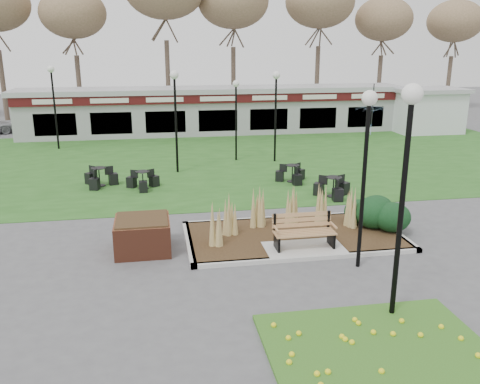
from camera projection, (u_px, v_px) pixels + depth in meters
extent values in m
plane|color=#515154|center=(305.00, 254.00, 13.97)|extent=(100.00, 100.00, 0.00)
cube|color=#25571B|center=(235.00, 159.00, 25.31)|extent=(34.00, 16.00, 0.02)
cube|color=#37651C|center=(376.00, 347.00, 9.61)|extent=(4.20, 3.00, 0.08)
cube|color=#2F1F13|center=(294.00, 236.00, 15.09)|extent=(6.22, 3.22, 0.12)
cube|color=#B7B7B2|center=(310.00, 258.00, 13.57)|extent=(6.40, 0.18, 0.12)
cube|color=#B7B7B2|center=(280.00, 218.00, 16.61)|extent=(6.40, 0.18, 0.12)
cube|color=#B7B7B2|center=(189.00, 243.00, 14.58)|extent=(0.18, 3.40, 0.12)
cube|color=#B7B7B2|center=(392.00, 230.00, 15.60)|extent=(0.18, 3.40, 0.12)
cube|color=#B7B7B2|center=(304.00, 250.00, 14.09)|extent=(2.20, 1.20, 0.13)
cone|color=tan|center=(229.00, 215.00, 14.98)|extent=(0.36, 0.36, 1.15)
cone|color=tan|center=(259.00, 209.00, 15.52)|extent=(0.36, 0.36, 1.15)
cone|color=tan|center=(292.00, 205.00, 15.89)|extent=(0.36, 0.36, 1.15)
cone|color=tan|center=(321.00, 206.00, 15.85)|extent=(0.36, 0.36, 1.15)
cone|color=tan|center=(351.00, 208.00, 15.60)|extent=(0.36, 0.36, 1.15)
cone|color=tan|center=(215.00, 225.00, 14.14)|extent=(0.36, 0.36, 1.15)
ellipsoid|color=black|center=(374.00, 212.00, 15.55)|extent=(1.21, 1.10, 0.99)
ellipsoid|color=black|center=(393.00, 217.00, 15.25)|extent=(1.10, 1.00, 0.90)
ellipsoid|color=black|center=(377.00, 209.00, 16.09)|extent=(1.06, 0.96, 0.86)
ellipsoid|color=black|center=(359.00, 211.00, 16.01)|extent=(0.92, 0.84, 0.76)
cube|color=#AF714F|center=(305.00, 233.00, 13.95)|extent=(1.70, 0.57, 0.04)
cube|color=#AF714F|center=(302.00, 220.00, 14.17)|extent=(1.70, 0.13, 0.44)
cube|color=black|center=(277.00, 242.00, 13.89)|extent=(0.06, 0.55, 0.42)
cube|color=black|center=(331.00, 239.00, 14.14)|extent=(0.06, 0.55, 0.42)
cube|color=black|center=(275.00, 222.00, 14.04)|extent=(0.06, 0.06, 0.50)
cube|color=black|center=(329.00, 219.00, 14.29)|extent=(0.06, 0.06, 0.50)
cube|color=#AF714F|center=(276.00, 229.00, 13.75)|extent=(0.05, 0.50, 0.04)
cube|color=#AF714F|center=(334.00, 225.00, 14.02)|extent=(0.05, 0.50, 0.04)
cube|color=brown|center=(143.00, 235.00, 14.07)|extent=(1.50, 1.50, 0.90)
cube|color=#2F1F13|center=(142.00, 219.00, 13.94)|extent=(1.40, 1.40, 0.06)
cube|color=#969799|center=(215.00, 113.00, 32.51)|extent=(24.00, 3.00, 2.60)
cube|color=#450E0F|center=(218.00, 99.00, 30.75)|extent=(24.00, 0.18, 0.55)
cube|color=#B6B6BB|center=(215.00, 90.00, 32.10)|extent=(24.60, 3.40, 0.30)
cube|color=silver|center=(218.00, 99.00, 30.65)|extent=(22.00, 0.02, 0.28)
cube|color=black|center=(218.00, 121.00, 31.23)|extent=(22.00, 0.10, 1.30)
cube|color=silver|center=(426.00, 112.00, 32.83)|extent=(4.00, 3.00, 2.60)
cube|color=#B6B6BB|center=(428.00, 90.00, 32.43)|extent=(4.40, 3.40, 0.25)
cylinder|color=#47382B|center=(83.00, 84.00, 38.24)|extent=(0.36, 0.36, 5.17)
ellipsoid|color=brown|center=(76.00, 2.00, 36.61)|extent=(5.24, 5.24, 3.93)
cylinder|color=#47382B|center=(164.00, 83.00, 39.22)|extent=(0.36, 0.36, 5.17)
ellipsoid|color=brown|center=(160.00, 4.00, 37.59)|extent=(5.24, 5.24, 3.93)
cylinder|color=#47382B|center=(240.00, 82.00, 40.20)|extent=(0.36, 0.36, 5.17)
ellipsoid|color=brown|center=(240.00, 5.00, 38.57)|extent=(5.24, 5.24, 3.93)
cylinder|color=#47382B|center=(313.00, 81.00, 41.18)|extent=(0.36, 0.36, 5.17)
ellipsoid|color=brown|center=(316.00, 6.00, 39.55)|extent=(5.24, 5.24, 3.93)
cylinder|color=#47382B|center=(382.00, 81.00, 42.17)|extent=(0.36, 0.36, 5.17)
ellipsoid|color=brown|center=(388.00, 6.00, 40.53)|extent=(5.24, 5.24, 3.93)
cylinder|color=#47382B|center=(448.00, 80.00, 43.15)|extent=(0.36, 0.36, 5.17)
ellipsoid|color=brown|center=(456.00, 7.00, 41.51)|extent=(5.24, 5.24, 3.93)
cylinder|color=black|center=(401.00, 216.00, 10.17)|extent=(0.11, 0.11, 4.48)
sphere|color=white|center=(412.00, 94.00, 9.48)|extent=(0.40, 0.40, 0.40)
cylinder|color=black|center=(363.00, 189.00, 12.61)|extent=(0.10, 0.10, 4.16)
sphere|color=white|center=(370.00, 98.00, 11.98)|extent=(0.37, 0.37, 0.37)
cylinder|color=black|center=(236.00, 124.00, 24.63)|extent=(0.09, 0.09, 3.58)
sphere|color=white|center=(236.00, 84.00, 24.08)|extent=(0.32, 0.32, 0.32)
cylinder|color=black|center=(176.00, 127.00, 22.20)|extent=(0.10, 0.10, 4.11)
sphere|color=white|center=(174.00, 75.00, 21.57)|extent=(0.37, 0.37, 0.37)
cylinder|color=black|center=(275.00, 121.00, 24.32)|extent=(0.10, 0.10, 3.98)
sphere|color=white|center=(276.00, 75.00, 23.71)|extent=(0.36, 0.36, 0.36)
cylinder|color=black|center=(55.00, 111.00, 27.23)|extent=(0.10, 0.10, 4.10)
sphere|color=white|center=(51.00, 69.00, 26.61)|extent=(0.37, 0.37, 0.37)
cylinder|color=black|center=(100.00, 186.00, 20.54)|extent=(0.44, 0.44, 0.03)
cylinder|color=black|center=(99.00, 177.00, 20.44)|extent=(0.05, 0.05, 0.73)
cylinder|color=black|center=(99.00, 168.00, 20.34)|extent=(0.60, 0.60, 0.03)
cube|color=black|center=(113.00, 179.00, 20.71)|extent=(0.42, 0.42, 0.46)
cube|color=black|center=(91.00, 178.00, 20.79)|extent=(0.48, 0.48, 0.46)
cube|color=black|center=(95.00, 184.00, 19.95)|extent=(0.42, 0.42, 0.46)
cylinder|color=black|center=(143.00, 188.00, 20.18)|extent=(0.41, 0.41, 0.03)
cylinder|color=black|center=(143.00, 180.00, 20.09)|extent=(0.05, 0.05, 0.68)
cylinder|color=black|center=(142.00, 171.00, 19.99)|extent=(0.56, 0.56, 0.02)
cube|color=black|center=(154.00, 181.00, 20.45)|extent=(0.44, 0.44, 0.43)
cube|color=black|center=(132.00, 182.00, 20.29)|extent=(0.43, 0.43, 0.43)
cube|color=black|center=(143.00, 187.00, 19.64)|extent=(0.33, 0.33, 0.43)
cylinder|color=black|center=(333.00, 196.00, 19.11)|extent=(0.45, 0.45, 0.03)
cylinder|color=black|center=(333.00, 187.00, 19.01)|extent=(0.05, 0.05, 0.73)
cylinder|color=black|center=(334.00, 177.00, 18.90)|extent=(0.61, 0.61, 0.03)
cube|color=black|center=(343.00, 188.00, 19.37)|extent=(0.46, 0.46, 0.47)
cube|color=black|center=(319.00, 189.00, 19.26)|extent=(0.48, 0.48, 0.47)
cube|color=black|center=(338.00, 195.00, 18.52)|extent=(0.37, 0.37, 0.47)
cylinder|color=black|center=(292.00, 181.00, 21.16)|extent=(0.42, 0.42, 0.03)
cylinder|color=black|center=(292.00, 174.00, 21.07)|extent=(0.05, 0.05, 0.69)
cylinder|color=black|center=(293.00, 165.00, 20.97)|extent=(0.57, 0.57, 0.02)
cube|color=black|center=(300.00, 174.00, 21.47)|extent=(0.45, 0.45, 0.44)
cube|color=black|center=(280.00, 176.00, 21.22)|extent=(0.42, 0.42, 0.44)
cube|color=black|center=(297.00, 180.00, 20.62)|extent=(0.36, 0.36, 0.44)
cylinder|color=black|center=(371.00, 127.00, 28.23)|extent=(0.06, 0.06, 2.20)
imported|color=#3166AE|center=(372.00, 120.00, 28.11)|extent=(2.29, 2.32, 1.72)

